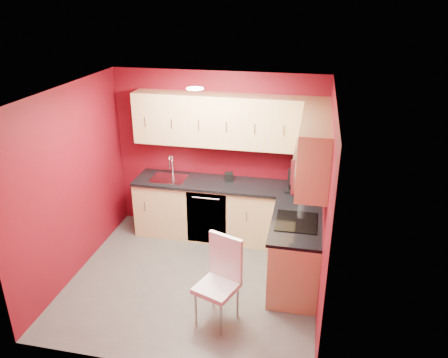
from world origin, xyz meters
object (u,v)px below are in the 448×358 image
at_px(sink, 169,176).
at_px(paper_towel, 304,190).
at_px(microwave, 310,166).
at_px(napkin_holder, 229,177).
at_px(dining_chair, 217,283).
at_px(coffee_maker, 294,181).

height_order(sink, paper_towel, sink).
xyz_separation_m(microwave, napkin_holder, (-1.18, 1.09, -0.69)).
distance_m(microwave, dining_chair, 1.72).
height_order(paper_towel, dining_chair, paper_towel).
bearing_deg(sink, paper_towel, -9.85).
xyz_separation_m(microwave, coffee_maker, (-0.21, 0.90, -0.59)).
bearing_deg(napkin_holder, sink, -174.76).
xyz_separation_m(paper_towel, dining_chair, (-0.86, -1.54, -0.53)).
height_order(napkin_holder, dining_chair, dining_chair).
relative_size(coffee_maker, dining_chair, 0.30).
xyz_separation_m(microwave, paper_towel, (-0.06, 0.65, -0.61)).
distance_m(napkin_holder, dining_chair, 2.05).
relative_size(sink, coffee_maker, 1.64).
xyz_separation_m(microwave, sink, (-2.09, 1.00, -0.72)).
relative_size(microwave, dining_chair, 0.73).
distance_m(microwave, napkin_holder, 1.75).
height_order(microwave, dining_chair, microwave).
height_order(napkin_holder, paper_towel, paper_towel).
height_order(microwave, sink, microwave).
bearing_deg(dining_chair, coffee_maker, 88.78).
relative_size(napkin_holder, dining_chair, 0.12).
bearing_deg(paper_towel, coffee_maker, 120.34).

